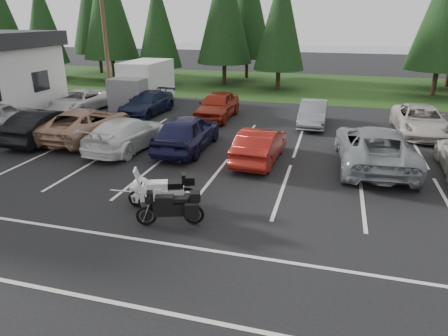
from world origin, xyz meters
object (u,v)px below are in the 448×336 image
car_near_1 (47,125)px  car_near_6 (374,147)px  car_near_3 (128,133)px  car_far_0 (80,101)px  box_truck (140,85)px  touring_motorcycle (162,187)px  car_near_4 (187,132)px  car_far_4 (420,120)px  car_far_3 (313,113)px  utility_pole (105,34)px  cargo_trailer (149,194)px  car_near_2 (87,124)px  adventure_motorcycle (170,204)px  car_far_1 (147,103)px  car_near_5 (260,145)px  car_far_2 (217,105)px

car_near_1 → car_near_6: bearing=-178.0°
car_near_3 → car_far_0: 9.13m
box_truck → car_near_6: (14.41, -8.17, -0.62)m
car_near_1 → touring_motorcycle: size_ratio=1.98×
car_near_4 → car_near_6: 8.05m
car_near_4 → car_far_4: size_ratio=0.94×
car_near_4 → car_far_3: (5.24, 6.01, -0.16)m
utility_pole → car_far_4: utility_pole is taller
box_truck → cargo_trailer: size_ratio=3.73×
car_near_2 → utility_pole: bearing=-68.2°
utility_pole → touring_motorcycle: bearing=-54.2°
box_truck → cargo_trailer: bearing=-62.6°
car_near_4 → box_truck: bearing=-52.6°
box_truck → car_near_4: bearing=-52.0°
touring_motorcycle → adventure_motorcycle: (0.72, -1.09, 0.01)m
car_near_4 → adventure_motorcycle: 7.11m
car_far_1 → touring_motorcycle: car_far_1 is taller
car_near_1 → car_near_5: bearing=179.6°
car_far_3 → cargo_trailer: 12.52m
box_truck → touring_motorcycle: (7.65, -13.88, -0.78)m
car_far_3 → touring_motorcycle: (-3.96, -11.74, -0.01)m
car_near_4 → car_far_2: 6.13m
utility_pole → car_near_1: utility_pole is taller
car_far_1 → box_truck: bearing=128.5°
car_near_5 → car_far_1: 10.68m
car_near_5 → car_far_4: bearing=-136.0°
adventure_motorcycle → car_near_2: bearing=117.6°
car_near_6 → utility_pole: bearing=-28.8°
car_near_5 → car_near_6: size_ratio=0.72×
utility_pole → car_near_3: bearing=-55.4°
car_near_4 → car_far_1: car_near_4 is taller
utility_pole → car_near_3: 10.79m
car_near_2 → car_far_1: bearing=-95.5°
car_far_4 → utility_pole: bearing=173.7°
utility_pole → car_far_0: size_ratio=1.83×
car_near_3 → car_far_4: (13.38, 6.27, -0.01)m
car_far_0 → car_far_3: 14.64m
box_truck → touring_motorcycle: 15.87m
car_near_2 → car_far_3: bearing=-152.0°
box_truck → car_near_6: size_ratio=0.94×
car_near_1 → car_near_2: car_near_1 is taller
box_truck → car_far_3: box_truck is taller
car_near_2 → cargo_trailer: (6.23, -6.01, -0.43)m
car_near_4 → car_near_6: size_ratio=0.82×
car_far_3 → box_truck: bearing=169.3°
car_far_2 → adventure_motorcycle: 13.16m
car_near_1 → car_far_4: bearing=-160.7°
car_far_0 → car_near_6: bearing=-16.0°
utility_pole → touring_motorcycle: size_ratio=3.75×
box_truck → cargo_trailer: 15.63m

